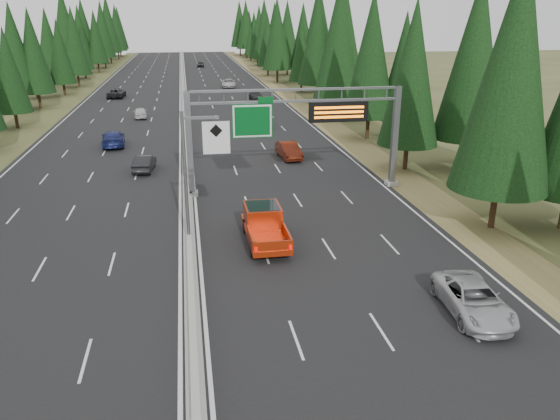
{
  "coord_description": "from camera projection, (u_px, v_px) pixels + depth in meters",
  "views": [
    {
      "loc": [
        0.22,
        -4.84,
        12.9
      ],
      "look_at": [
        4.52,
        20.0,
        3.91
      ],
      "focal_mm": 35.0,
      "sensor_mm": 36.0,
      "label": 1
    }
  ],
  "objects": [
    {
      "name": "car_onc_near",
      "position": [
        144.0,
        163.0,
        47.61
      ],
      "size": [
        1.91,
        4.41,
        1.41
      ],
      "primitive_type": "imported",
      "rotation": [
        0.0,
        0.0,
        3.04
      ],
      "color": "black",
      "rests_on": "road"
    },
    {
      "name": "car_onc_blue",
      "position": [
        113.0,
        138.0,
        56.69
      ],
      "size": [
        2.74,
        5.71,
        1.6
      ],
      "primitive_type": "imported",
      "rotation": [
        0.0,
        0.0,
        3.23
      ],
      "color": "navy",
      "rests_on": "road"
    },
    {
      "name": "shoulder_right",
      "position": [
        298.0,
        102.0,
        85.88
      ],
      "size": [
        3.6,
        260.0,
        0.06
      ],
      "primitive_type": "cube",
      "color": "olive",
      "rests_on": "ground"
    },
    {
      "name": "silver_minivan",
      "position": [
        473.0,
        299.0,
        24.67
      ],
      "size": [
        2.79,
        5.36,
        1.44
      ],
      "primitive_type": "imported",
      "rotation": [
        0.0,
        0.0,
        -0.08
      ],
      "color": "#B2B1B6",
      "rests_on": "road"
    },
    {
      "name": "car_onc_far",
      "position": [
        116.0,
        93.0,
        90.26
      ],
      "size": [
        2.81,
        5.63,
        1.53
      ],
      "primitive_type": "imported",
      "rotation": [
        0.0,
        0.0,
        3.09
      ],
      "color": "black",
      "rests_on": "road"
    },
    {
      "name": "car_ahead_dkred",
      "position": [
        289.0,
        150.0,
        51.82
      ],
      "size": [
        1.99,
        4.77,
        1.53
      ],
      "primitive_type": "imported",
      "rotation": [
        0.0,
        0.0,
        0.08
      ],
      "color": "#631D0E",
      "rests_on": "road"
    },
    {
      "name": "shoulder_left",
      "position": [
        61.0,
        109.0,
        80.17
      ],
      "size": [
        3.6,
        260.0,
        0.06
      ],
      "primitive_type": "cube",
      "color": "#3E4721",
      "rests_on": "ground"
    },
    {
      "name": "red_pickup",
      "position": [
        264.0,
        222.0,
        32.78
      ],
      "size": [
        2.23,
        6.23,
        2.03
      ],
      "color": "black",
      "rests_on": "road"
    },
    {
      "name": "car_ahead_green",
      "position": [
        264.0,
        122.0,
        66.19
      ],
      "size": [
        1.94,
        4.2,
        1.39
      ],
      "primitive_type": "imported",
      "rotation": [
        0.0,
        0.0,
        -0.07
      ],
      "color": "#155C35",
      "rests_on": "road"
    },
    {
      "name": "road",
      "position": [
        184.0,
        105.0,
        83.02
      ],
      "size": [
        32.0,
        260.0,
        0.08
      ],
      "primitive_type": "cube",
      "color": "black",
      "rests_on": "ground"
    },
    {
      "name": "car_onc_white",
      "position": [
        140.0,
        113.0,
        72.29
      ],
      "size": [
        2.02,
        4.28,
        1.42
      ],
      "primitive_type": "imported",
      "rotation": [
        0.0,
        0.0,
        3.23
      ],
      "color": "beige",
      "rests_on": "road"
    },
    {
      "name": "hov_sign_pole",
      "position": [
        196.0,
        171.0,
        30.46
      ],
      "size": [
        2.8,
        0.5,
        8.0
      ],
      "color": "slate",
      "rests_on": "road"
    },
    {
      "name": "car_ahead_far",
      "position": [
        201.0,
        64.0,
        143.93
      ],
      "size": [
        1.97,
        4.42,
        1.48
      ],
      "primitive_type": "imported",
      "rotation": [
        0.0,
        0.0,
        -0.05
      ],
      "color": "black",
      "rests_on": "road"
    },
    {
      "name": "tree_row_right",
      "position": [
        342.0,
        42.0,
        75.1
      ],
      "size": [
        11.99,
        241.89,
        18.95
      ],
      "color": "black",
      "rests_on": "ground"
    },
    {
      "name": "car_ahead_white",
      "position": [
        229.0,
        83.0,
        103.61
      ],
      "size": [
        2.81,
        5.47,
        1.48
      ],
      "primitive_type": "imported",
      "rotation": [
        0.0,
        0.0,
        -0.07
      ],
      "color": "silver",
      "rests_on": "road"
    },
    {
      "name": "median_barrier",
      "position": [
        184.0,
        103.0,
        82.89
      ],
      "size": [
        0.7,
        260.0,
        0.85
      ],
      "color": "gray",
      "rests_on": "road"
    },
    {
      "name": "tree_row_left",
      "position": [
        0.0,
        47.0,
        67.78
      ],
      "size": [
        11.79,
        242.33,
        18.83
      ],
      "color": "black",
      "rests_on": "ground"
    },
    {
      "name": "car_ahead_dkgrey",
      "position": [
        256.0,
        96.0,
        87.92
      ],
      "size": [
        2.24,
        4.78,
        1.35
      ],
      "primitive_type": "imported",
      "rotation": [
        0.0,
        0.0,
        0.08
      ],
      "color": "black",
      "rests_on": "road"
    },
    {
      "name": "sign_gantry",
      "position": [
        304.0,
        124.0,
        40.82
      ],
      "size": [
        16.75,
        0.98,
        7.8
      ],
      "color": "slate",
      "rests_on": "road"
    }
  ]
}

